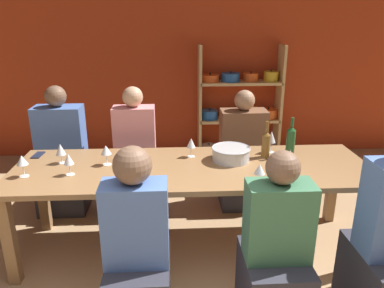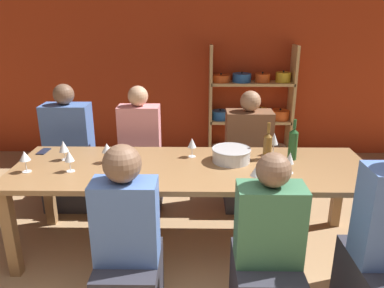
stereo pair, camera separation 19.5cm
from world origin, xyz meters
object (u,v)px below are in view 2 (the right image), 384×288
(wine_bottle_green, at_px, (267,145))
(wine_bottle_dark, at_px, (293,143))
(wine_glass_red_c, at_px, (63,147))
(shelf_unit, at_px, (250,114))
(wine_glass_empty_b, at_px, (25,156))
(person_far_a, at_px, (141,164))
(wine_glass_red_e, at_px, (274,139))
(wine_glass_red_a, at_px, (116,165))
(cell_phone, at_px, (44,151))
(wine_glass_red_b, at_px, (192,143))
(person_near_c, at_px, (266,264))
(wine_glass_white_a, at_px, (290,159))
(person_far_c, at_px, (71,161))
(mixing_bowl, at_px, (231,154))
(wine_glass_empty_a, at_px, (107,148))
(dining_table, at_px, (192,175))
(person_near_b, at_px, (128,259))
(person_far_b, at_px, (247,164))
(wine_glass_red_d, at_px, (256,171))
(wine_glass_white_b, at_px, (69,157))

(wine_bottle_green, height_order, wine_bottle_dark, wine_bottle_dark)
(wine_glass_red_c, bearing_deg, shelf_unit, 48.20)
(wine_glass_empty_b, relative_size, person_far_a, 0.13)
(wine_glass_red_c, height_order, wine_glass_red_e, wine_glass_red_e)
(wine_bottle_green, bearing_deg, wine_glass_empty_b, -171.13)
(wine_glass_red_a, distance_m, cell_phone, 0.93)
(shelf_unit, relative_size, wine_glass_empty_b, 9.08)
(wine_bottle_dark, relative_size, wine_glass_red_c, 2.06)
(person_far_a, bearing_deg, wine_glass_red_a, 88.42)
(shelf_unit, xyz_separation_m, wine_bottle_dark, (0.07, -1.97, 0.27))
(wine_glass_red_b, height_order, cell_phone, wine_glass_red_b)
(person_near_c, bearing_deg, wine_glass_white_a, 68.50)
(wine_glass_empty_b, bearing_deg, shelf_unit, 48.42)
(shelf_unit, relative_size, person_far_c, 1.21)
(mixing_bowl, bearing_deg, person_near_c, -80.50)
(person_far_a, relative_size, person_near_c, 1.08)
(wine_glass_red_e, distance_m, cell_phone, 1.98)
(wine_glass_empty_a, relative_size, wine_glass_white_a, 0.98)
(dining_table, relative_size, person_near_b, 2.36)
(person_far_b, bearing_deg, wine_bottle_dark, 112.08)
(shelf_unit, distance_m, wine_glass_empty_a, 2.52)
(wine_glass_red_c, distance_m, person_near_b, 1.19)
(person_near_b, bearing_deg, wine_glass_red_d, 28.32)
(person_far_b, relative_size, person_far_c, 0.95)
(cell_phone, distance_m, person_near_b, 1.45)
(wine_glass_empty_a, height_order, wine_glass_red_c, wine_glass_red_c)
(person_far_c, bearing_deg, wine_bottle_green, 160.67)
(shelf_unit, height_order, wine_glass_red_d, shelf_unit)
(wine_glass_red_e, xyz_separation_m, person_near_b, (-1.07, -1.05, -0.43))
(person_near_c, bearing_deg, wine_glass_empty_b, 158.87)
(cell_phone, bearing_deg, wine_glass_red_a, -35.80)
(shelf_unit, bearing_deg, wine_glass_red_c, -131.80)
(person_far_b, bearing_deg, shelf_unit, -98.73)
(mixing_bowl, distance_m, wine_glass_white_b, 1.26)
(wine_glass_red_a, xyz_separation_m, person_near_b, (0.16, -0.55, -0.40))
(mixing_bowl, xyz_separation_m, wine_glass_white_a, (0.41, -0.23, 0.05))
(wine_glass_white_a, bearing_deg, person_near_c, -111.50)
(wine_glass_red_c, bearing_deg, person_far_b, 23.68)
(wine_bottle_dark, height_order, wine_glass_red_e, wine_bottle_dark)
(dining_table, height_order, wine_glass_red_c, wine_glass_red_c)
(wine_glass_red_b, xyz_separation_m, person_far_c, (-1.24, 0.61, -0.41))
(wine_glass_empty_a, xyz_separation_m, wine_glass_red_e, (1.37, 0.20, 0.01))
(wine_glass_red_b, bearing_deg, wine_glass_red_e, 5.22)
(person_near_c, bearing_deg, wine_glass_red_b, 115.15)
(wine_bottle_green, xyz_separation_m, person_far_b, (-0.06, 0.66, -0.44))
(mixing_bowl, height_order, wine_glass_white_b, wine_glass_white_b)
(wine_glass_red_d, bearing_deg, wine_glass_empty_a, 160.40)
(mixing_bowl, height_order, person_near_c, person_near_c)
(dining_table, bearing_deg, person_far_c, 146.72)
(wine_glass_red_b, distance_m, wine_glass_white_b, 0.97)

